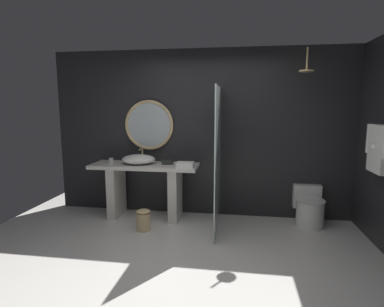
# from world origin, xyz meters

# --- Properties ---
(ground_plane) EXTENTS (5.76, 5.76, 0.00)m
(ground_plane) POSITION_xyz_m (0.00, 0.00, 0.00)
(ground_plane) COLOR silver
(back_wall_panel) EXTENTS (4.80, 0.10, 2.60)m
(back_wall_panel) POSITION_xyz_m (0.00, 1.90, 1.30)
(back_wall_panel) COLOR #232326
(back_wall_panel) RESTS_ON ground_plane
(vanity_counter) EXTENTS (1.64, 0.57, 0.85)m
(vanity_counter) POSITION_xyz_m (-0.84, 1.55, 0.54)
(vanity_counter) COLOR silver
(vanity_counter) RESTS_ON ground_plane
(vessel_sink) EXTENTS (0.52, 0.42, 0.23)m
(vessel_sink) POSITION_xyz_m (-0.94, 1.54, 0.92)
(vessel_sink) COLOR white
(vessel_sink) RESTS_ON vanity_counter
(tumbler_cup) EXTENTS (0.07, 0.07, 0.08)m
(tumbler_cup) POSITION_xyz_m (-1.39, 1.55, 0.89)
(tumbler_cup) COLOR silver
(tumbler_cup) RESTS_ON vanity_counter
(tissue_box) EXTENTS (0.16, 0.10, 0.07)m
(tissue_box) POSITION_xyz_m (-0.49, 1.58, 0.88)
(tissue_box) COLOR #282D28
(tissue_box) RESTS_ON vanity_counter
(round_wall_mirror) EXTENTS (0.80, 0.05, 0.80)m
(round_wall_mirror) POSITION_xyz_m (-0.84, 1.81, 1.43)
(round_wall_mirror) COLOR #D6B77F
(shower_glass_panel) EXTENTS (0.02, 1.14, 1.99)m
(shower_glass_panel) POSITION_xyz_m (0.30, 1.28, 0.99)
(shower_glass_panel) COLOR silver
(shower_glass_panel) RESTS_ON ground_plane
(rain_shower_head) EXTENTS (0.20, 0.20, 0.32)m
(rain_shower_head) POSITION_xyz_m (1.45, 1.47, 2.22)
(rain_shower_head) COLOR #D6B77F
(hanging_bathrobe) EXTENTS (0.20, 0.58, 0.63)m
(hanging_bathrobe) POSITION_xyz_m (2.21, 0.90, 1.27)
(hanging_bathrobe) COLOR #D6B77F
(toilet) EXTENTS (0.41, 0.60, 0.55)m
(toilet) POSITION_xyz_m (1.62, 1.62, 0.26)
(toilet) COLOR white
(toilet) RESTS_ON ground_plane
(waste_bin) EXTENTS (0.20, 0.20, 0.30)m
(waste_bin) POSITION_xyz_m (-0.72, 1.03, 0.15)
(waste_bin) COLOR #D6B77F
(waste_bin) RESTS_ON ground_plane
(folded_hand_towel) EXTENTS (0.25, 0.19, 0.08)m
(folded_hand_towel) POSITION_xyz_m (-0.18, 1.36, 0.89)
(folded_hand_towel) COLOR white
(folded_hand_towel) RESTS_ON vanity_counter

